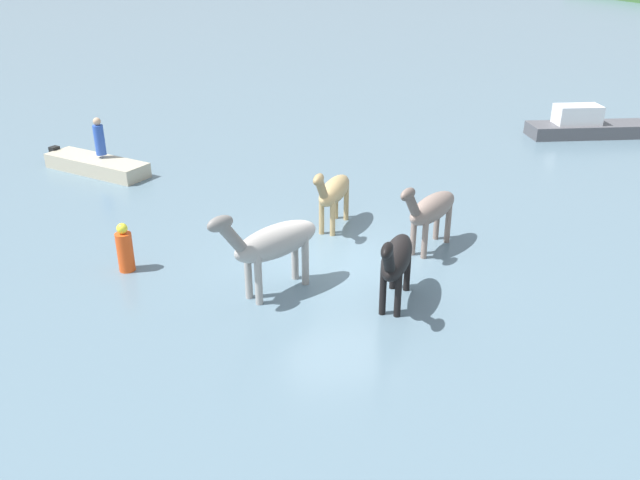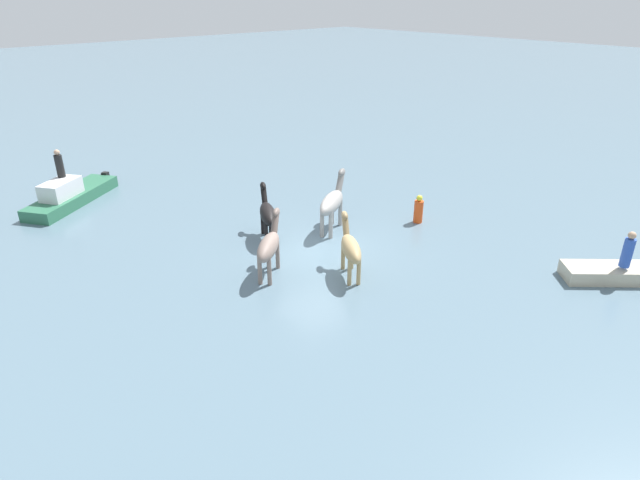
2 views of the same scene
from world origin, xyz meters
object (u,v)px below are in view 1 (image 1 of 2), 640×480
at_px(boat_tender_starboard, 96,167).
at_px(buoy_channel_marker, 125,250).
at_px(horse_gray_outer, 396,259).
at_px(horse_mid_herd, 333,192).
at_px(horse_rear_stallion, 431,209).
at_px(person_spotter_bow, 99,138).
at_px(horse_pinto_flank, 273,243).
at_px(boat_skiff_near, 587,128).

relative_size(boat_tender_starboard, buoy_channel_marker, 2.97).
distance_m(horse_gray_outer, buoy_channel_marker, 6.03).
bearing_deg(horse_mid_herd, buoy_channel_marker, -42.44).
relative_size(horse_rear_stallion, person_spotter_bow, 1.77).
relative_size(horse_gray_outer, boat_tender_starboard, 0.66).
bearing_deg(buoy_channel_marker, horse_rear_stallion, 85.85).
bearing_deg(buoy_channel_marker, horse_mid_herd, 104.03).
bearing_deg(boat_tender_starboard, horse_mid_herd, -0.74).
height_order(person_spotter_bow, buoy_channel_marker, person_spotter_bow).
height_order(horse_mid_herd, person_spotter_bow, horse_mid_herd).
xyz_separation_m(horse_mid_herd, horse_pinto_flank, (3.01, -2.03, 0.16)).
height_order(horse_mid_herd, boat_tender_starboard, horse_mid_herd).
bearing_deg(horse_rear_stallion, boat_tender_starboard, -82.66).
height_order(horse_rear_stallion, person_spotter_bow, horse_rear_stallion).
bearing_deg(horse_pinto_flank, person_spotter_bow, -95.55).
height_order(horse_pinto_flank, horse_gray_outer, horse_pinto_flank).
bearing_deg(horse_rear_stallion, horse_gray_outer, 15.05).
distance_m(horse_mid_herd, horse_gray_outer, 4.04).
xyz_separation_m(boat_tender_starboard, boat_skiff_near, (-0.22, 17.77, 0.16)).
relative_size(horse_pinto_flank, person_spotter_bow, 2.12).
height_order(horse_pinto_flank, person_spotter_bow, horse_pinto_flank).
bearing_deg(buoy_channel_marker, person_spotter_bow, -172.32).
relative_size(horse_mid_herd, buoy_channel_marker, 1.86).
relative_size(horse_mid_herd, person_spotter_bow, 1.78).
xyz_separation_m(horse_gray_outer, person_spotter_bow, (-10.10, -6.33, 0.10)).
bearing_deg(horse_mid_herd, person_spotter_bow, -101.45).
xyz_separation_m(boat_skiff_near, buoy_channel_marker, (7.54, -16.56, 0.20)).
xyz_separation_m(horse_rear_stallion, boat_tender_starboard, (-7.82, -8.18, -0.88)).
height_order(boat_tender_starboard, person_spotter_bow, person_spotter_bow).
xyz_separation_m(horse_mid_herd, horse_gray_outer, (4.03, 0.26, 0.02)).
height_order(boat_tender_starboard, buoy_channel_marker, buoy_channel_marker).
height_order(horse_mid_herd, buoy_channel_marker, horse_mid_herd).
bearing_deg(boat_skiff_near, boat_tender_starboard, 8.87).
xyz_separation_m(boat_tender_starboard, buoy_channel_marker, (7.32, 1.20, 0.35)).
bearing_deg(boat_skiff_near, horse_mid_herd, 36.79).
relative_size(horse_gray_outer, horse_rear_stallion, 1.06).
xyz_separation_m(horse_pinto_flank, boat_tender_starboard, (-9.06, -4.25, -0.99)).
bearing_deg(horse_gray_outer, horse_pinto_flank, -84.50).
xyz_separation_m(horse_gray_outer, buoy_channel_marker, (-2.76, -5.34, -0.50)).
distance_m(horse_mid_herd, person_spotter_bow, 8.58).
bearing_deg(horse_mid_herd, horse_rear_stallion, 80.44).
bearing_deg(boat_tender_starboard, horse_rear_stallion, -0.55).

